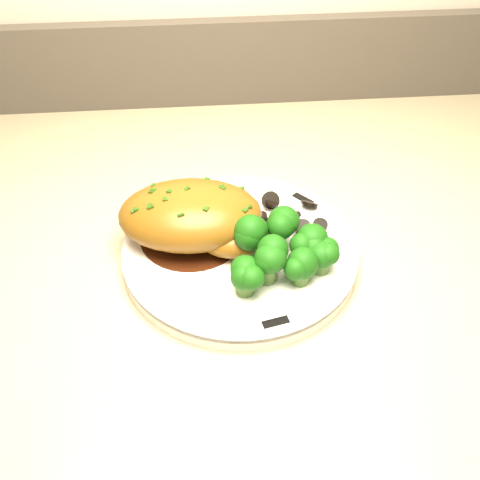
{
  "coord_description": "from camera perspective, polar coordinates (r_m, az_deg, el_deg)",
  "views": [
    {
      "loc": [
        -0.34,
        1.21,
        1.36
      ],
      "look_at": [
        -0.3,
        1.66,
        0.95
      ],
      "focal_mm": 45.0,
      "sensor_mm": 36.0,
      "label": 1
    }
  ],
  "objects": [
    {
      "name": "rim_accent_0",
      "position": [
        0.68,
        5.97,
        3.88
      ],
      "size": [
        0.02,
        0.02,
        0.0
      ],
      "primitive_type": "cube",
      "rotation": [
        0.0,
        0.0,
        2.32
      ],
      "color": "black",
      "rests_on": "plate"
    },
    {
      "name": "counter",
      "position": [
        1.09,
        21.72,
        -17.4
      ],
      "size": [
        2.13,
        0.7,
        1.04
      ],
      "color": "brown",
      "rests_on": "ground"
    },
    {
      "name": "rim_accent_2",
      "position": [
        0.55,
        3.4,
        -7.81
      ],
      "size": [
        0.03,
        0.01,
        0.0
      ],
      "primitive_type": "cube",
      "rotation": [
        0.0,
        0.0,
        6.51
      ],
      "color": "black",
      "rests_on": "plate"
    },
    {
      "name": "chicken_breast",
      "position": [
        0.61,
        -4.27,
        2.15
      ],
      "size": [
        0.15,
        0.11,
        0.06
      ],
      "rotation": [
        0.0,
        0.0,
        -0.05
      ],
      "color": "brown",
      "rests_on": "plate"
    },
    {
      "name": "plate",
      "position": [
        0.63,
        0.0,
        -1.22
      ],
      "size": [
        0.29,
        0.29,
        0.02
      ],
      "primitive_type": "cylinder",
      "rotation": [
        0.0,
        0.0,
        -0.21
      ],
      "color": "white",
      "rests_on": "counter"
    },
    {
      "name": "mushroom_pile",
      "position": [
        0.64,
        3.98,
        1.56
      ],
      "size": [
        0.09,
        0.06,
        0.02
      ],
      "color": "black",
      "rests_on": "plate"
    },
    {
      "name": "gravy_pool",
      "position": [
        0.63,
        -4.59,
        0.43
      ],
      "size": [
        0.11,
        0.11,
        0.0
      ],
      "primitive_type": "cylinder",
      "color": "#37170A",
      "rests_on": "plate"
    },
    {
      "name": "broccoli_florets",
      "position": [
        0.58,
        3.93,
        -1.23
      ],
      "size": [
        0.1,
        0.08,
        0.04
      ],
      "rotation": [
        0.0,
        0.0,
        0.06
      ],
      "color": "#4D7531",
      "rests_on": "plate"
    },
    {
      "name": "rim_accent_1",
      "position": [
        0.64,
        -9.23,
        0.73
      ],
      "size": [
        0.02,
        0.03,
        0.0
      ],
      "primitive_type": "cube",
      "rotation": [
        0.0,
        0.0,
        4.42
      ],
      "color": "black",
      "rests_on": "plate"
    }
  ]
}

